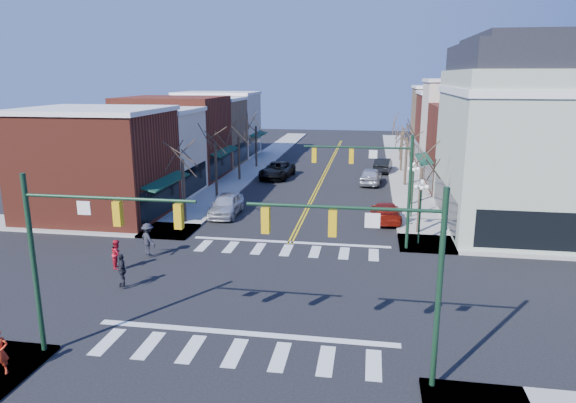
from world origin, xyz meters
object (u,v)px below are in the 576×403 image
at_px(car_right_mid, 371,176).
at_px(pedestrian_red_b, 117,254).
at_px(lamppost_corner, 421,201).
at_px(car_left_near, 226,205).
at_px(lamppost_midblock, 413,180).
at_px(victorian_corner, 538,134).
at_px(car_right_far, 383,165).
at_px(pedestrian_dark_b, 148,239).
at_px(car_right_near, 386,212).
at_px(car_left_mid, 226,202).
at_px(pedestrian_dark_a, 122,270).
at_px(car_left_far, 277,170).

height_order(car_right_mid, pedestrian_red_b, pedestrian_red_b).
distance_m(lamppost_corner, car_left_near, 15.19).
bearing_deg(pedestrian_red_b, lamppost_midblock, -65.40).
xyz_separation_m(victorian_corner, lamppost_corner, (-8.30, -6.00, -3.70)).
bearing_deg(car_right_far, pedestrian_dark_b, 72.22).
bearing_deg(car_right_near, car_right_far, -95.19).
bearing_deg(pedestrian_dark_b, car_left_mid, -61.21).
distance_m(car_left_mid, pedestrian_dark_a, 16.11).
bearing_deg(car_left_mid, lamppost_corner, -18.59).
height_order(car_left_near, car_right_near, car_left_near).
distance_m(car_left_far, pedestrian_dark_a, 30.20).
xyz_separation_m(lamppost_corner, car_right_mid, (-3.13, 18.85, -2.12)).
relative_size(lamppost_corner, car_left_far, 0.71).
bearing_deg(car_left_mid, lamppost_midblock, 5.36).
height_order(lamppost_corner, car_left_near, lamppost_corner).
bearing_deg(car_right_mid, lamppost_corner, 104.49).
height_order(car_right_mid, pedestrian_dark_b, pedestrian_dark_b).
distance_m(car_left_near, pedestrian_red_b, 12.55).
bearing_deg(car_left_mid, pedestrian_dark_b, -91.96).
relative_size(lamppost_corner, car_right_far, 0.89).
height_order(lamppost_corner, car_left_far, lamppost_corner).
height_order(pedestrian_dark_a, pedestrian_dark_b, pedestrian_dark_b).
bearing_deg(car_right_far, car_right_near, 96.74).
height_order(lamppost_midblock, car_right_near, lamppost_midblock).
distance_m(car_left_near, pedestrian_dark_a, 14.62).
distance_m(victorian_corner, pedestrian_dark_a, 28.96).
distance_m(lamppost_midblock, car_left_far, 19.29).
height_order(car_right_near, pedestrian_dark_a, pedestrian_dark_a).
relative_size(car_left_mid, pedestrian_dark_a, 2.33).
relative_size(car_right_far, pedestrian_dark_b, 2.46).
bearing_deg(car_right_mid, car_left_mid, 51.99).
bearing_deg(pedestrian_dark_a, victorian_corner, 97.67).
distance_m(car_right_mid, car_right_far, 7.28).
height_order(lamppost_corner, car_right_far, lamppost_corner).
distance_m(car_left_mid, car_right_far, 23.26).
bearing_deg(lamppost_corner, pedestrian_dark_b, -163.13).
height_order(lamppost_midblock, pedestrian_dark_a, lamppost_midblock).
height_order(victorian_corner, pedestrian_dark_a, victorian_corner).
bearing_deg(victorian_corner, car_right_near, -177.03).
distance_m(car_left_far, pedestrian_red_b, 28.06).
bearing_deg(car_left_mid, car_left_near, -68.37).
bearing_deg(car_left_mid, pedestrian_red_b, -94.00).
relative_size(victorian_corner, car_left_mid, 3.55).
bearing_deg(pedestrian_red_b, victorian_corner, -76.75).
bearing_deg(car_right_mid, pedestrian_dark_b, 66.34).
xyz_separation_m(lamppost_corner, pedestrian_dark_a, (-15.50, -9.50, -1.95)).
relative_size(car_left_near, car_left_mid, 1.24).
xyz_separation_m(lamppost_midblock, car_right_far, (-1.80, 19.51, -2.16)).
xyz_separation_m(car_right_far, pedestrian_dark_b, (-14.34, -30.90, 0.34)).
height_order(car_left_far, pedestrian_dark_a, pedestrian_dark_a).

